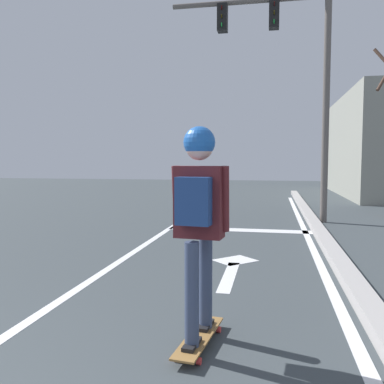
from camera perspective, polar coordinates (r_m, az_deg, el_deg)
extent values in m
cube|color=silver|center=(7.16, -6.97, -7.54)|extent=(0.12, 20.00, 0.01)
cube|color=silver|center=(6.85, 16.79, -8.24)|extent=(0.12, 20.00, 0.01)
cube|color=silver|center=(8.82, 6.62, -5.27)|extent=(3.02, 0.40, 0.01)
cube|color=silver|center=(5.38, 5.20, -11.58)|extent=(0.16, 1.40, 0.01)
cube|color=silver|center=(6.19, 6.03, -9.43)|extent=(0.71, 0.71, 0.01)
cube|color=#A39F9C|center=(6.87, 18.90, -7.69)|extent=(0.24, 24.00, 0.14)
cube|color=olive|center=(3.47, 1.00, -19.52)|extent=(0.29, 0.88, 0.02)
cube|color=#B2B2B7|center=(3.74, 2.37, -17.97)|extent=(0.15, 0.07, 0.01)
cylinder|color=red|center=(3.77, 1.01, -18.28)|extent=(0.04, 0.06, 0.05)
cylinder|color=red|center=(3.73, 3.76, -18.58)|extent=(0.04, 0.06, 0.05)
cube|color=#B2B2B7|center=(3.23, -0.64, -21.75)|extent=(0.15, 0.07, 0.01)
cylinder|color=red|center=(3.27, -2.23, -22.04)|extent=(0.04, 0.06, 0.05)
cylinder|color=red|center=(3.22, 0.98, -22.49)|extent=(0.04, 0.06, 0.05)
cylinder|color=#374360|center=(3.50, 1.92, -12.22)|extent=(0.11, 0.11, 0.80)
cube|color=black|center=(3.63, 1.91, -18.04)|extent=(0.12, 0.25, 0.03)
cylinder|color=#374360|center=(3.16, -0.02, -14.08)|extent=(0.11, 0.11, 0.80)
cube|color=black|center=(3.30, -0.02, -20.41)|extent=(0.12, 0.25, 0.03)
cube|color=#561E23|center=(3.19, 1.02, -1.39)|extent=(0.39, 0.22, 0.56)
cylinder|color=#561E23|center=(3.28, -2.10, -0.79)|extent=(0.07, 0.14, 0.51)
cylinder|color=#561E23|center=(3.17, 4.58, -0.99)|extent=(0.07, 0.12, 0.51)
sphere|color=beige|center=(3.18, 1.03, 6.44)|extent=(0.22, 0.22, 0.22)
sphere|color=blue|center=(3.18, 1.03, 6.93)|extent=(0.25, 0.25, 0.25)
cube|color=navy|center=(3.06, 0.26, -1.27)|extent=(0.27, 0.17, 0.36)
cylinder|color=#625B56|center=(10.33, 18.18, 11.80)|extent=(0.16, 0.16, 5.70)
cylinder|color=#625B56|center=(10.87, 7.83, 24.80)|extent=(3.69, 0.12, 0.12)
cube|color=black|center=(10.74, 11.37, 23.04)|extent=(0.24, 0.28, 0.64)
cylinder|color=#3A0605|center=(10.66, 11.39, 24.32)|extent=(0.02, 0.10, 0.10)
cylinder|color=#3C3106|center=(10.59, 11.37, 23.30)|extent=(0.02, 0.10, 0.10)
cylinder|color=green|center=(10.53, 11.36, 22.27)|extent=(0.02, 0.10, 0.10)
cube|color=black|center=(10.81, 4.27, 22.99)|extent=(0.24, 0.28, 0.64)
cylinder|color=#3A0605|center=(10.73, 4.17, 24.25)|extent=(0.02, 0.10, 0.10)
cylinder|color=#3C3106|center=(10.67, 4.16, 23.24)|extent=(0.02, 0.10, 0.10)
cylinder|color=green|center=(10.60, 4.16, 22.22)|extent=(0.02, 0.10, 0.10)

